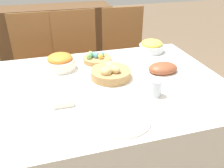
{
  "coord_description": "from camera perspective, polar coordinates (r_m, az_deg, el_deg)",
  "views": [
    {
      "loc": [
        -0.31,
        -1.24,
        1.44
      ],
      "look_at": [
        0.02,
        -0.08,
        0.77
      ],
      "focal_mm": 38.0,
      "sensor_mm": 36.0,
      "label": 1
    }
  ],
  "objects": [
    {
      "name": "ground_plane",
      "position": [
        1.92,
        -1.43,
        -19.27
      ],
      "size": [
        12.0,
        12.0,
        0.0
      ],
      "primitive_type": "plane",
      "color": "brown"
    },
    {
      "name": "dining_table",
      "position": [
        1.67,
        -1.58,
        -10.96
      ],
      "size": [
        1.51,
        1.09,
        0.73
      ],
      "color": "white",
      "rests_on": "ground"
    },
    {
      "name": "chair_far_center",
      "position": [
        2.33,
        -8.13,
        5.52
      ],
      "size": [
        0.44,
        0.44,
        0.98
      ],
      "rotation": [
        0.0,
        0.0,
        0.04
      ],
      "color": "brown",
      "rests_on": "ground"
    },
    {
      "name": "chair_far_left",
      "position": [
        2.31,
        -17.35,
        4.31
      ],
      "size": [
        0.42,
        0.42,
        0.98
      ],
      "rotation": [
        0.0,
        0.0,
        0.0
      ],
      "color": "brown",
      "rests_on": "ground"
    },
    {
      "name": "chair_far_right",
      "position": [
        2.43,
        3.22,
        6.82
      ],
      "size": [
        0.43,
        0.43,
        0.98
      ],
      "rotation": [
        0.0,
        0.0,
        -0.03
      ],
      "color": "brown",
      "rests_on": "ground"
    },
    {
      "name": "sideboard",
      "position": [
        3.21,
        -13.02,
        10.15
      ],
      "size": [
        1.38,
        0.44,
        0.86
      ],
      "color": "brown",
      "rests_on": "ground"
    },
    {
      "name": "bread_basket",
      "position": [
        1.51,
        -0.32,
        2.83
      ],
      "size": [
        0.26,
        0.26,
        0.11
      ],
      "color": "#AD8451",
      "rests_on": "dining_table"
    },
    {
      "name": "egg_basket",
      "position": [
        1.76,
        -3.73,
        6.2
      ],
      "size": [
        0.21,
        0.21,
        0.08
      ],
      "color": "#AD8451",
      "rests_on": "dining_table"
    },
    {
      "name": "ham_platter",
      "position": [
        1.63,
        12.12,
        3.51
      ],
      "size": [
        0.31,
        0.21,
        0.08
      ],
      "color": "silver",
      "rests_on": "dining_table"
    },
    {
      "name": "carrot_bowl",
      "position": [
        1.67,
        -12.33,
        5.22
      ],
      "size": [
        0.2,
        0.2,
        0.11
      ],
      "color": "silver",
      "rests_on": "dining_table"
    },
    {
      "name": "pineapple_bowl",
      "position": [
        1.97,
        9.51,
        8.97
      ],
      "size": [
        0.2,
        0.2,
        0.1
      ],
      "color": "silver",
      "rests_on": "dining_table"
    },
    {
      "name": "dinner_plate",
      "position": [
        1.16,
        2.56,
        -8.39
      ],
      "size": [
        0.28,
        0.28,
        0.01
      ],
      "color": "silver",
      "rests_on": "dining_table"
    },
    {
      "name": "fork",
      "position": [
        1.13,
        -5.51,
        -9.86
      ],
      "size": [
        0.02,
        0.17,
        0.0
      ],
      "rotation": [
        0.0,
        0.0,
        -0.03
      ],
      "color": "silver",
      "rests_on": "dining_table"
    },
    {
      "name": "knife",
      "position": [
        1.22,
        10.0,
        -7.06
      ],
      "size": [
        0.02,
        0.17,
        0.0
      ],
      "rotation": [
        0.0,
        0.0,
        -0.03
      ],
      "color": "silver",
      "rests_on": "dining_table"
    },
    {
      "name": "spoon",
      "position": [
        1.23,
        11.27,
        -6.81
      ],
      "size": [
        0.02,
        0.17,
        0.0
      ],
      "rotation": [
        0.0,
        0.0,
        0.03
      ],
      "color": "silver",
      "rests_on": "dining_table"
    },
    {
      "name": "drinking_cup",
      "position": [
        1.35,
        10.44,
        -0.9
      ],
      "size": [
        0.07,
        0.07,
        0.1
      ],
      "color": "silver",
      "rests_on": "dining_table"
    },
    {
      "name": "butter_dish",
      "position": [
        1.28,
        -11.65,
        -4.39
      ],
      "size": [
        0.11,
        0.07,
        0.03
      ],
      "color": "silver",
      "rests_on": "dining_table"
    }
  ]
}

